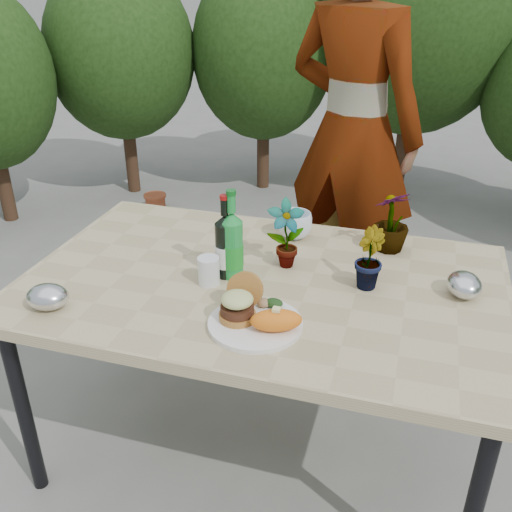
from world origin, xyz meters
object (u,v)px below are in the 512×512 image
(dinner_plate, at_px, (255,324))
(wine_bottle, at_px, (225,247))
(patio_table, at_px, (263,294))
(person, at_px, (353,133))

(dinner_plate, bearing_deg, wine_bottle, 124.81)
(patio_table, relative_size, dinner_plate, 5.71)
(dinner_plate, height_order, wine_bottle, wine_bottle)
(dinner_plate, relative_size, wine_bottle, 0.96)
(dinner_plate, distance_m, person, 1.41)
(patio_table, xyz_separation_m, person, (0.13, 1.12, 0.28))
(patio_table, height_order, dinner_plate, dinner_plate)
(dinner_plate, distance_m, wine_bottle, 0.34)
(patio_table, distance_m, person, 1.16)
(person, bearing_deg, patio_table, 106.16)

